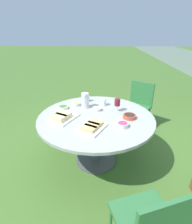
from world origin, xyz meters
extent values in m
plane|color=#446B2B|center=(0.00, 0.00, 0.00)|extent=(40.00, 40.00, 0.00)
cylinder|color=#4C4C51|center=(0.00, 0.00, 0.01)|extent=(0.57, 0.57, 0.02)
cylinder|color=#4C4C51|center=(0.00, 0.00, 0.35)|extent=(0.11, 0.11, 0.67)
cylinder|color=#9EA399|center=(0.00, 0.00, 0.70)|extent=(1.50, 1.50, 0.03)
cube|color=#2D6B38|center=(1.17, 0.41, 0.45)|extent=(0.54, 0.55, 0.04)
cylinder|color=#2D6B38|center=(0.93, 0.53, 0.22)|extent=(0.03, 0.03, 0.43)
cylinder|color=#2D6B38|center=(1.06, 0.16, 0.22)|extent=(0.03, 0.03, 0.43)
cube|color=#2D6B38|center=(-0.90, 0.69, 0.45)|extent=(0.60, 0.60, 0.04)
cube|color=#2D6B38|center=(-1.06, 0.81, 0.68)|extent=(0.29, 0.37, 0.42)
cylinder|color=#2D6B38|center=(-0.88, 0.43, 0.22)|extent=(0.03, 0.03, 0.43)
cylinder|color=#2D6B38|center=(-0.64, 0.74, 0.22)|extent=(0.03, 0.03, 0.43)
cylinder|color=#2D6B38|center=(-1.17, 0.65, 0.22)|extent=(0.03, 0.03, 0.43)
cylinder|color=#2D6B38|center=(-0.93, 0.96, 0.22)|extent=(0.03, 0.03, 0.43)
cylinder|color=silver|center=(-0.27, -0.16, 0.83)|extent=(0.11, 0.11, 0.22)
cone|color=silver|center=(-0.22, -0.16, 0.92)|extent=(0.03, 0.03, 0.03)
cylinder|color=silver|center=(-0.16, 0.28, 0.72)|extent=(0.06, 0.06, 0.01)
cylinder|color=silver|center=(-0.16, 0.28, 0.77)|extent=(0.01, 0.01, 0.08)
cylinder|color=maroon|center=(-0.16, 0.28, 0.85)|extent=(0.08, 0.08, 0.09)
cube|color=white|center=(0.31, -0.03, 0.73)|extent=(0.40, 0.37, 0.02)
cube|color=tan|center=(0.38, -0.07, 0.76)|extent=(0.17, 0.19, 0.04)
cube|color=tan|center=(0.31, -0.03, 0.76)|extent=(0.17, 0.19, 0.04)
cube|color=tan|center=(0.25, 0.00, 0.76)|extent=(0.17, 0.19, 0.04)
cube|color=white|center=(0.08, -0.40, 0.73)|extent=(0.44, 0.39, 0.02)
cube|color=#E0C184|center=(0.15, -0.44, 0.77)|extent=(0.19, 0.21, 0.06)
cube|color=#E0C184|center=(0.08, -0.40, 0.77)|extent=(0.19, 0.21, 0.06)
cylinder|color=silver|center=(-0.35, -0.31, 0.74)|extent=(0.11, 0.11, 0.04)
cylinder|color=#E0C147|center=(-0.35, -0.31, 0.75)|extent=(0.09, 0.09, 0.02)
cylinder|color=beige|center=(-0.23, -0.47, 0.74)|extent=(0.14, 0.14, 0.04)
cylinder|color=#387533|center=(-0.23, -0.47, 0.75)|extent=(0.12, 0.12, 0.02)
cylinder|color=#B74733|center=(0.04, 0.42, 0.74)|extent=(0.16, 0.16, 0.05)
cylinder|color=#2D231E|center=(0.04, 0.42, 0.76)|extent=(0.13, 0.13, 0.02)
cylinder|color=silver|center=(0.26, 0.32, 0.74)|extent=(0.13, 0.13, 0.05)
cylinder|color=#D6385B|center=(0.26, 0.32, 0.76)|extent=(0.11, 0.11, 0.02)
cylinder|color=silver|center=(-0.18, 0.01, 0.74)|extent=(0.12, 0.12, 0.04)
cylinder|color=silver|center=(-0.18, 0.01, 0.76)|extent=(0.10, 0.10, 0.02)
cylinder|color=silver|center=(-0.51, -0.16, 0.77)|extent=(0.07, 0.07, 0.10)
cylinder|color=silver|center=(-0.36, 0.10, 0.77)|extent=(0.08, 0.08, 0.11)
camera|label=1|loc=(2.02, 0.07, 1.73)|focal=28.00mm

